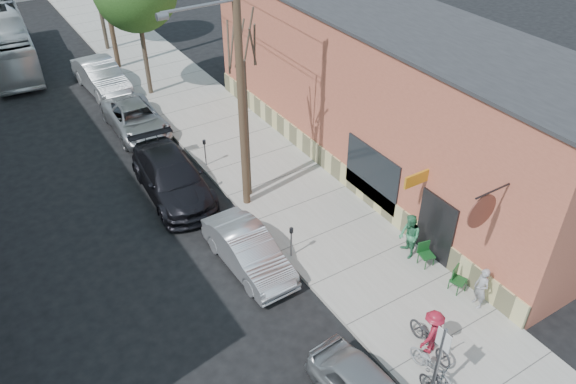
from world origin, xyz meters
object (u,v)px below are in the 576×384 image
parked_bike_b (432,366)px  car_4 (102,77)px  cyclist (432,332)px  car_3 (136,119)px  parking_meter_near (291,237)px  car_2 (172,177)px  patio_chair_b (458,280)px  utility_pole_near (239,80)px  bus (8,43)px  parking_meter_far (205,148)px  patron_grey (481,288)px  patron_green (409,236)px  patio_chair_a (427,255)px  car_1 (248,251)px  sign_post (439,359)px  tree_bare (246,132)px

parked_bike_b → car_4: bearing=94.7°
cyclist → car_3: (-2.67, 17.26, -0.25)m
parking_meter_near → car_2: bearing=108.5°
patio_chair_b → parked_bike_b: patio_chair_b is taller
utility_pole_near → bus: (-5.12, 19.78, -4.01)m
utility_pole_near → car_4: 14.31m
parking_meter_far → car_2: 2.26m
patron_grey → patron_green: patron_green is taller
patio_chair_a → car_1: size_ratio=0.21×
car_2 → sign_post: bearing=-77.3°
parking_meter_near → parking_meter_far: same height
patio_chair_a → car_3: 15.38m
cyclist → car_4: size_ratio=0.31×
sign_post → car_1: size_ratio=0.65×
parking_meter_near → car_4: car_4 is taller
utility_pole_near → car_4: bearing=96.7°
parked_bike_b → car_1: (-2.06, 6.77, 0.12)m
patron_green → car_2: (-5.46, 8.03, -0.19)m
patio_chair_b → patron_grey: patron_grey is taller
parking_meter_near → utility_pole_near: (0.14, 3.64, 4.43)m
patron_green → car_3: 14.64m
parking_meter_far → car_1: 6.68m
parking_meter_near → utility_pole_near: size_ratio=0.12×
parking_meter_near → cyclist: cyclist is taller
parking_meter_near → tree_bare: 4.61m
patron_green → cyclist: bearing=-15.6°
patron_green → parking_meter_far: bearing=-141.7°
sign_post → patron_green: size_ratio=1.65×
patio_chair_a → car_2: bearing=135.6°
patio_chair_a → cyclist: (-2.47, -2.77, 0.34)m
parking_meter_near → parked_bike_b: size_ratio=0.74×
tree_bare → patron_green: 7.18m
patio_chair_a → car_2: 10.43m
patron_green → parked_bike_b: patron_green is taller
tree_bare → bus: 20.16m
patio_chair_a → car_3: size_ratio=0.18×
parking_meter_far → parked_bike_b: size_ratio=0.74×
car_2 → tree_bare: bearing=-31.9°
sign_post → parking_meter_near: size_ratio=2.26×
car_2 → utility_pole_near: bearing=-43.4°
sign_post → parked_bike_b: (0.51, 0.53, -1.24)m
car_4 → parking_meter_far: bearing=-85.7°
tree_bare → car_2: 3.80m
tree_bare → cyclist: 9.96m
tree_bare → car_1: 4.75m
car_4 → bus: bearing=115.4°
patio_chair_b → bus: bus is taller
parked_bike_b → cyclist: bearing=48.3°
tree_bare → parking_meter_near: bearing=-97.6°
cyclist → tree_bare: bearing=-101.2°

